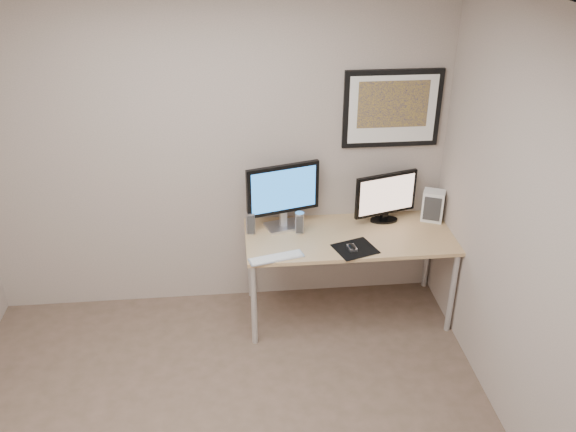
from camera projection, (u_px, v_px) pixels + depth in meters
The scene contains 11 objects.
room at pixel (210, 181), 3.39m from camera, with size 3.60×3.60×3.60m.
desk at pixel (349, 242), 4.73m from camera, with size 1.60×0.70×0.73m.
framed_art at pixel (392, 109), 4.60m from camera, with size 0.75×0.04×0.60m.
monitor_large at pixel (283, 194), 4.67m from camera, with size 0.57×0.25×0.53m.
monitor_tv at pixel (386, 196), 4.79m from camera, with size 0.51×0.18×0.41m.
speaker_left at pixel (251, 223), 4.68m from camera, with size 0.07×0.07×0.18m, color #BDBCC2.
speaker_right at pixel (300, 223), 4.69m from camera, with size 0.07×0.07×0.17m, color #BDBCC2.
keyboard at pixel (276, 258), 4.39m from camera, with size 0.40×0.11×0.01m, color silver.
mousepad at pixel (355, 249), 4.51m from camera, with size 0.29×0.26×0.00m, color black.
mouse at pixel (352, 247), 4.50m from camera, with size 0.05×0.09×0.03m, color black.
fan_unit at pixel (433, 206), 4.86m from camera, with size 0.17×0.12×0.25m, color white.
Camera 1 is at (0.13, -2.66, 3.06)m, focal length 38.00 mm.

